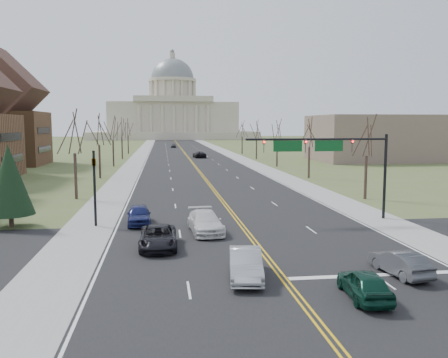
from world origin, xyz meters
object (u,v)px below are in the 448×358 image
object	(u,v)px
car_nb_inner_lead	(364,284)
car_sb_inner_lead	(245,264)
signal_mast	(328,152)
car_far_nb	(199,154)
car_sb_outer_lead	(158,237)
car_nb_outer_lead	(400,263)
car_far_sb	(173,146)
car_sb_inner_second	(205,222)
car_sb_outer_second	(139,215)
signal_left	(94,180)

from	to	relation	value
car_nb_inner_lead	car_sb_inner_lead	bearing A→B (deg)	-31.51
signal_mast	car_sb_inner_lead	size ratio (longest dim) A/B	2.59
car_far_nb	car_sb_outer_lead	bearing A→B (deg)	78.16
car_nb_outer_lead	car_far_nb	world-z (taller)	car_far_nb
car_far_sb	car_sb_inner_second	bearing A→B (deg)	-83.26
car_sb_inner_lead	car_sb_outer_lead	xyz separation A→B (m)	(-4.56, 6.85, -0.06)
car_sb_inner_lead	car_sb_outer_lead	distance (m)	8.23
car_sb_inner_lead	car_sb_outer_second	world-z (taller)	car_sb_outer_second
signal_mast	car_far_nb	size ratio (longest dim) A/B	2.18
car_nb_inner_lead	signal_mast	bearing A→B (deg)	-100.42
car_far_nb	car_sb_inner_second	bearing A→B (deg)	80.30
car_nb_outer_lead	car_sb_inner_second	distance (m)	14.71
car_sb_inner_second	car_far_nb	bearing A→B (deg)	81.59
car_nb_inner_lead	car_sb_inner_second	xyz separation A→B (m)	(-6.07, 14.34, 0.10)
car_nb_outer_lead	car_sb_outer_second	world-z (taller)	car_sb_outer_second
car_far_nb	car_sb_outer_second	bearing A→B (deg)	76.35
signal_left	car_nb_inner_lead	size ratio (longest dim) A/B	1.48
car_sb_outer_lead	car_far_sb	world-z (taller)	car_sb_outer_lead
car_sb_inner_second	car_sb_outer_second	distance (m)	6.20
car_sb_inner_lead	car_sb_outer_lead	size ratio (longest dim) A/B	0.91
car_nb_inner_lead	car_far_sb	size ratio (longest dim) A/B	1.02
car_sb_inner_second	car_far_sb	size ratio (longest dim) A/B	1.37
signal_left	car_sb_outer_second	world-z (taller)	signal_left
car_sb_inner_second	car_nb_outer_lead	bearing A→B (deg)	-54.53
signal_left	car_sb_outer_lead	distance (m)	9.34
signal_left	car_sb_inner_second	size ratio (longest dim) A/B	1.09
car_nb_inner_lead	car_sb_outer_lead	world-z (taller)	car_sb_outer_lead
signal_left	car_sb_inner_second	distance (m)	9.50
car_sb_outer_lead	car_nb_outer_lead	bearing A→B (deg)	-29.43
car_nb_inner_lead	car_sb_outer_second	xyz separation A→B (m)	(-11.11, 17.95, 0.09)
car_nb_outer_lead	car_sb_inner_lead	world-z (taller)	car_sb_inner_lead
car_nb_outer_lead	car_sb_outer_second	xyz separation A→B (m)	(-14.45, 14.91, 0.11)
car_nb_inner_lead	car_nb_outer_lead	size ratio (longest dim) A/B	1.00
car_sb_outer_lead	car_sb_outer_second	xyz separation A→B (m)	(-1.60, 7.60, 0.06)
signal_mast	car_sb_inner_lead	xyz separation A→B (m)	(-9.42, -14.18, -4.98)
car_nb_outer_lead	car_sb_inner_lead	size ratio (longest dim) A/B	0.87
car_sb_inner_lead	car_sb_outer_second	xyz separation A→B (m)	(-6.16, 14.45, 0.01)
car_sb_inner_lead	signal_mast	bearing A→B (deg)	63.31
car_far_sb	signal_left	bearing A→B (deg)	-87.07
car_nb_inner_lead	car_far_nb	xyz separation A→B (m)	(-0.35, 94.00, 0.08)
car_sb_inner_lead	car_far_sb	distance (m)	140.53
signal_mast	signal_left	bearing A→B (deg)	180.00
car_nb_inner_lead	car_far_nb	size ratio (longest dim) A/B	0.73
car_nb_inner_lead	signal_left	bearing A→B (deg)	-46.91
car_sb_inner_lead	car_far_nb	bearing A→B (deg)	94.01
signal_mast	car_far_sb	size ratio (longest dim) A/B	3.04
car_nb_inner_lead	car_far_sb	distance (m)	144.13
car_far_sb	car_nb_outer_lead	bearing A→B (deg)	-79.42
car_nb_inner_lead	car_sb_inner_second	size ratio (longest dim) A/B	0.74
signal_mast	car_sb_inner_second	distance (m)	12.12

